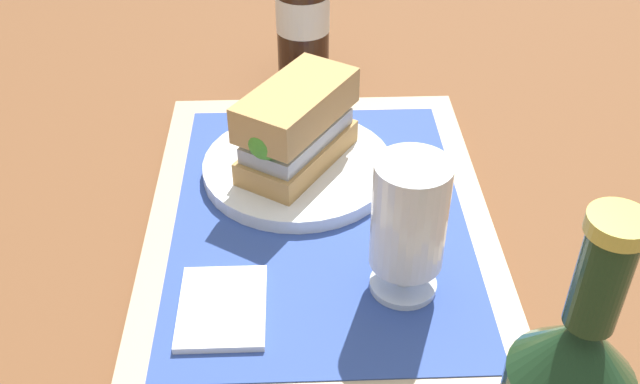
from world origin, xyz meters
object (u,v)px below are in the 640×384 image
plate (298,167)px  beer_glass (409,224)px  sandwich (295,127)px  second_bottle (303,2)px

plate → beer_glass: bearing=27.3°
plate → beer_glass: 0.20m
plate → beer_glass: (0.17, 0.09, 0.06)m
sandwich → second_bottle: 0.24m
sandwich → beer_glass: beer_glass is taller
plate → second_bottle: (-0.23, 0.01, 0.08)m
sandwich → second_bottle: second_bottle is taller
plate → beer_glass: beer_glass is taller
plate → sandwich: bearing=-33.5°
sandwich → beer_glass: (0.16, 0.09, 0.01)m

